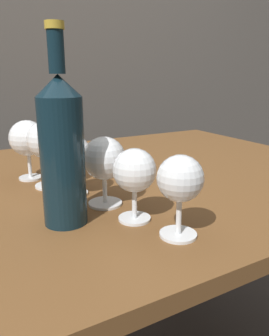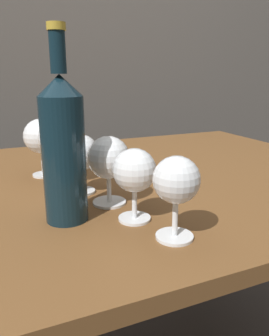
{
  "view_description": "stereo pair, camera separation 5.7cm",
  "coord_description": "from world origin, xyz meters",
  "px_view_note": "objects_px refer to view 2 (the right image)",
  "views": [
    {
      "loc": [
        -0.34,
        -0.73,
        1.02
      ],
      "look_at": [
        -0.07,
        -0.26,
        0.86
      ],
      "focal_mm": 35.5,
      "sensor_mm": 36.0,
      "label": 1
    },
    {
      "loc": [
        -0.29,
        -0.76,
        1.02
      ],
      "look_at": [
        -0.07,
        -0.26,
        0.86
      ],
      "focal_mm": 35.5,
      "sensor_mm": 36.0,
      "label": 2
    }
  ],
  "objects_px": {
    "wine_glass_merlot": "(176,182)",
    "wine_glass_pinot": "(57,140)",
    "wine_glass_rose": "(134,172)",
    "wine_glass_chardonnay": "(81,153)",
    "wine_glass_port": "(108,159)",
    "wine_glass_empty": "(41,137)",
    "wine_bottle": "(63,147)"
  },
  "relations": [
    {
      "from": "wine_glass_merlot",
      "to": "wine_glass_port",
      "type": "bearing_deg",
      "value": 104.37
    },
    {
      "from": "wine_glass_merlot",
      "to": "wine_glass_rose",
      "type": "xyz_separation_m",
      "value": [
        -0.03,
        0.09,
        -0.01
      ]
    },
    {
      "from": "wine_glass_pinot",
      "to": "wine_glass_merlot",
      "type": "bearing_deg",
      "value": -71.77
    },
    {
      "from": "wine_glass_merlot",
      "to": "wine_glass_pinot",
      "type": "relative_size",
      "value": 0.88
    },
    {
      "from": "wine_glass_port",
      "to": "wine_glass_pinot",
      "type": "distance_m",
      "value": 0.18
    },
    {
      "from": "wine_glass_chardonnay",
      "to": "wine_glass_pinot",
      "type": "bearing_deg",
      "value": 113.22
    },
    {
      "from": "wine_glass_empty",
      "to": "wine_glass_rose",
      "type": "bearing_deg",
      "value": -72.58
    },
    {
      "from": "wine_glass_port",
      "to": "wine_bottle",
      "type": "height_order",
      "value": "wine_bottle"
    },
    {
      "from": "wine_glass_rose",
      "to": "wine_glass_pinot",
      "type": "height_order",
      "value": "wine_glass_pinot"
    },
    {
      "from": "wine_glass_empty",
      "to": "wine_bottle",
      "type": "bearing_deg",
      "value": -90.69
    },
    {
      "from": "wine_glass_merlot",
      "to": "wine_glass_empty",
      "type": "distance_m",
      "value": 0.45
    },
    {
      "from": "wine_glass_merlot",
      "to": "wine_glass_pinot",
      "type": "height_order",
      "value": "wine_glass_pinot"
    },
    {
      "from": "wine_glass_chardonnay",
      "to": "wine_glass_empty",
      "type": "bearing_deg",
      "value": 109.57
    },
    {
      "from": "wine_glass_port",
      "to": "wine_bottle",
      "type": "distance_m",
      "value": 0.11
    },
    {
      "from": "wine_glass_port",
      "to": "wine_glass_empty",
      "type": "bearing_deg",
      "value": 110.24
    },
    {
      "from": "wine_glass_chardonnay",
      "to": "wine_glass_pinot",
      "type": "relative_size",
      "value": 0.84
    },
    {
      "from": "wine_glass_pinot",
      "to": "wine_glass_empty",
      "type": "bearing_deg",
      "value": 106.05
    },
    {
      "from": "wine_glass_merlot",
      "to": "wine_glass_port",
      "type": "relative_size",
      "value": 0.98
    },
    {
      "from": "wine_glass_rose",
      "to": "wine_glass_chardonnay",
      "type": "height_order",
      "value": "wine_glass_rose"
    },
    {
      "from": "wine_glass_port",
      "to": "wine_glass_chardonnay",
      "type": "relative_size",
      "value": 1.06
    },
    {
      "from": "wine_glass_chardonnay",
      "to": "wine_glass_empty",
      "type": "relative_size",
      "value": 0.89
    },
    {
      "from": "wine_glass_chardonnay",
      "to": "wine_bottle",
      "type": "height_order",
      "value": "wine_bottle"
    },
    {
      "from": "wine_bottle",
      "to": "wine_glass_port",
      "type": "bearing_deg",
      "value": 23.35
    },
    {
      "from": "wine_glass_pinot",
      "to": "wine_bottle",
      "type": "bearing_deg",
      "value": -97.74
    },
    {
      "from": "wine_glass_chardonnay",
      "to": "wine_glass_pinot",
      "type": "distance_m",
      "value": 0.09
    },
    {
      "from": "wine_glass_chardonnay",
      "to": "wine_bottle",
      "type": "bearing_deg",
      "value": -115.85
    },
    {
      "from": "wine_glass_merlot",
      "to": "wine_glass_chardonnay",
      "type": "distance_m",
      "value": 0.28
    },
    {
      "from": "wine_glass_port",
      "to": "wine_glass_chardonnay",
      "type": "xyz_separation_m",
      "value": [
        -0.03,
        0.09,
        -0.0
      ]
    },
    {
      "from": "wine_glass_port",
      "to": "wine_glass_pinot",
      "type": "relative_size",
      "value": 0.9
    },
    {
      "from": "wine_glass_chardonnay",
      "to": "wine_glass_merlot",
      "type": "bearing_deg",
      "value": -73.29
    },
    {
      "from": "wine_glass_rose",
      "to": "wine_glass_pinot",
      "type": "bearing_deg",
      "value": 107.87
    },
    {
      "from": "wine_glass_empty",
      "to": "wine_glass_port",
      "type": "bearing_deg",
      "value": -69.76
    }
  ]
}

